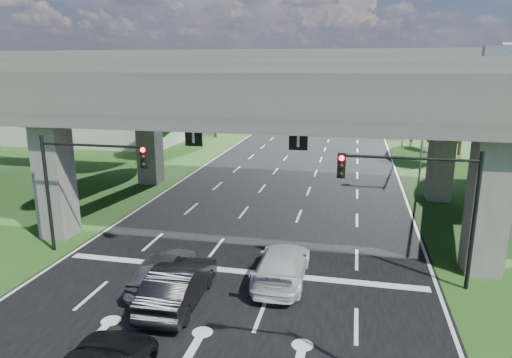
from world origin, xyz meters
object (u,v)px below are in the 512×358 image
at_px(streetlight_far, 420,109).
at_px(car_silver, 163,269).
at_px(streetlight_beyond, 402,96).
at_px(signal_left, 84,174).
at_px(signal_right, 421,192).
at_px(car_dark, 179,284).
at_px(car_white, 282,265).

relative_size(streetlight_far, car_silver, 2.16).
bearing_deg(streetlight_beyond, signal_left, -116.43).
bearing_deg(signal_left, signal_right, 0.00).
relative_size(car_silver, car_dark, 0.91).
bearing_deg(signal_right, car_dark, -158.03).
bearing_deg(streetlight_far, car_white, -110.72).
relative_size(signal_right, streetlight_far, 0.60).
distance_m(streetlight_far, car_white, 23.04).
bearing_deg(streetlight_far, car_silver, -119.70).
bearing_deg(car_dark, signal_left, -32.97).
height_order(streetlight_far, car_silver, streetlight_far).
bearing_deg(car_silver, streetlight_beyond, -110.48).
bearing_deg(streetlight_beyond, car_dark, -106.32).
height_order(streetlight_far, car_white, streetlight_far).
xyz_separation_m(car_silver, car_dark, (1.20, -1.29, 0.05)).
height_order(signal_right, car_white, signal_right).
relative_size(signal_right, signal_left, 1.00).
bearing_deg(signal_right, car_silver, -166.71).
distance_m(car_silver, car_dark, 1.76).
bearing_deg(signal_left, streetlight_beyond, 63.57).
height_order(signal_left, streetlight_beyond, streetlight_beyond).
distance_m(streetlight_far, car_silver, 26.45).
bearing_deg(car_white, signal_right, -170.74).
xyz_separation_m(signal_left, car_white, (9.97, -0.97, -3.39)).
height_order(signal_left, car_white, signal_left).
distance_m(signal_right, car_dark, 10.66).
bearing_deg(signal_right, streetlight_beyond, 86.39).
xyz_separation_m(streetlight_far, car_white, (-7.96, -21.03, -5.05)).
bearing_deg(signal_left, car_white, -5.56).
xyz_separation_m(signal_right, car_dark, (-9.39, -3.79, -3.32)).
xyz_separation_m(streetlight_beyond, car_dark, (-11.66, -39.85, -4.98)).
bearing_deg(signal_left, car_dark, -31.19).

